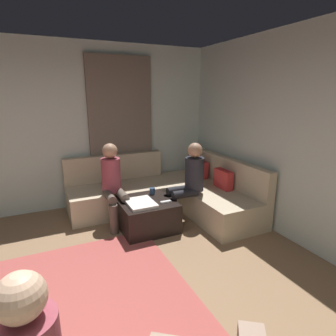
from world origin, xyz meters
The scene contains 10 objects.
wall_left centered at (-2.94, 0.00, 1.35)m, with size 0.12×6.00×2.70m, color silver.
curtain_panel centered at (-2.84, 1.30, 1.25)m, with size 0.06×1.10×2.50m, color #726659.
area_rug centered at (-0.20, 0.10, 0.01)m, with size 2.60×2.20×0.01m, color #AD4C47.
sectional_couch centered at (-2.08, 1.88, 0.28)m, with size 2.10×2.55×0.87m.
ottoman centered at (-1.59, 1.27, 0.21)m, with size 0.76×0.76×0.42m, color black.
folded_blanket centered at (-1.49, 1.15, 0.44)m, with size 0.44×0.36×0.04m, color white.
coffee_mug centered at (-1.81, 1.45, 0.47)m, with size 0.08×0.08×0.10m, color #334C72.
game_remote centered at (-1.41, 1.49, 0.43)m, with size 0.05×0.15×0.02m, color white.
person_on_couch_back centered at (-1.56, 1.93, 0.66)m, with size 0.30×0.60×1.20m.
person_on_couch_side centered at (-1.93, 0.89, 0.66)m, with size 0.60×0.30×1.20m.
Camera 1 is at (1.91, -0.02, 1.90)m, focal length 30.02 mm.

